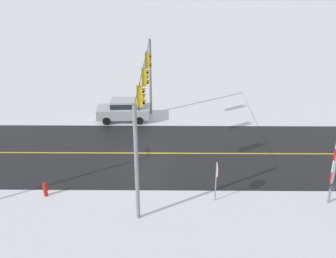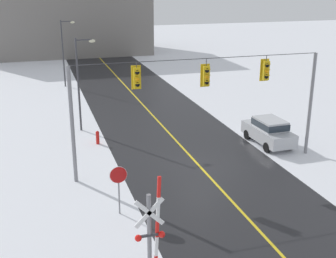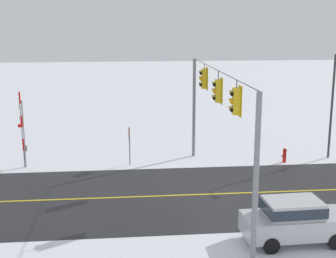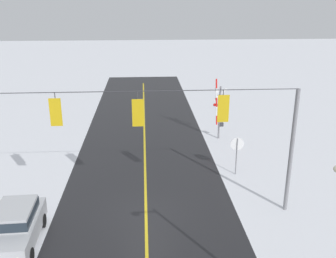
{
  "view_description": "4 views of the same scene",
  "coord_description": "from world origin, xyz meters",
  "views": [
    {
      "loc": [
        -24.03,
        -1.68,
        12.91
      ],
      "look_at": [
        -3.3,
        -1.5,
        3.33
      ],
      "focal_mm": 43.22,
      "sensor_mm": 36.0,
      "label": 1
    },
    {
      "loc": [
        -8.55,
        -22.16,
        10.23
      ],
      "look_at": [
        -2.05,
        -0.55,
        2.63
      ],
      "focal_mm": 47.73,
      "sensor_mm": 36.0,
      "label": 2
    },
    {
      "loc": [
        22.42,
        -4.6,
        8.5
      ],
      "look_at": [
        -2.05,
        -2.14,
        2.93
      ],
      "focal_mm": 51.47,
      "sensor_mm": 36.0,
      "label": 3
    },
    {
      "loc": [
        -0.02,
        16.42,
        10.13
      ],
      "look_at": [
        -1.28,
        -2.91,
        3.39
      ],
      "focal_mm": 40.79,
      "sensor_mm": 36.0,
      "label": 4
    }
  ],
  "objects": [
    {
      "name": "railroad_crossing",
      "position": [
        -5.56,
        -10.3,
        2.27
      ],
      "size": [
        0.98,
        0.31,
        4.56
      ],
      "color": "gray",
      "rests_on": "ground"
    },
    {
      "name": "road_asphalt",
      "position": [
        0.0,
        6.0,
        0.0
      ],
      "size": [
        9.0,
        80.0,
        0.01
      ],
      "primitive_type": "cube",
      "color": "black",
      "rests_on": "ground"
    },
    {
      "name": "fire_hydrant",
      "position": [
        -5.07,
        5.34,
        0.47
      ],
      "size": [
        0.24,
        0.31,
        0.88
      ],
      "color": "red",
      "rests_on": "ground"
    },
    {
      "name": "ground_plane",
      "position": [
        0.0,
        0.0,
        0.0
      ],
      "size": [
        160.0,
        160.0,
        0.0
      ],
      "primitive_type": "plane",
      "color": "white"
    },
    {
      "name": "lane_centre_line",
      "position": [
        0.0,
        6.0,
        0.01
      ],
      "size": [
        0.14,
        72.0,
        0.01
      ],
      "primitive_type": "cube",
      "color": "gold",
      "rests_on": "ground"
    },
    {
      "name": "signal_span",
      "position": [
        0.09,
        -0.01,
        4.26
      ],
      "size": [
        14.2,
        0.47,
        6.22
      ],
      "color": "gray",
      "rests_on": "ground"
    },
    {
      "name": "stop_sign",
      "position": [
        -5.43,
        -4.13,
        1.71
      ],
      "size": [
        0.8,
        0.09,
        2.35
      ],
      "color": "gray",
      "rests_on": "ground"
    },
    {
      "name": "parked_car_silver",
      "position": [
        5.54,
        2.05,
        0.95
      ],
      "size": [
        1.95,
        4.26,
        1.74
      ],
      "color": "#B7BABF",
      "rests_on": "ground"
    }
  ]
}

